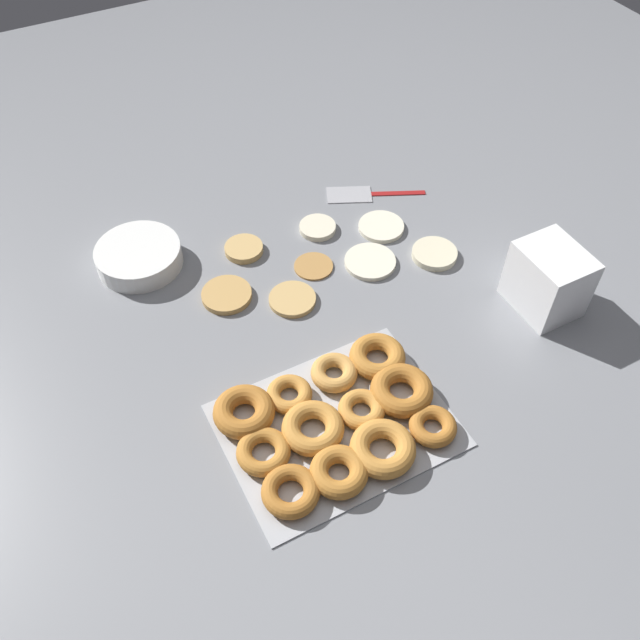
{
  "coord_description": "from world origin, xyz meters",
  "views": [
    {
      "loc": [
        -0.47,
        -0.83,
        1.03
      ],
      "look_at": [
        -0.07,
        -0.08,
        0.04
      ],
      "focal_mm": 38.0,
      "sensor_mm": 36.0,
      "label": 1
    }
  ],
  "objects": [
    {
      "name": "ground_plane",
      "position": [
        0.0,
        0.0,
        0.0
      ],
      "size": [
        3.0,
        3.0,
        0.0
      ],
      "primitive_type": "plane",
      "color": "gray"
    },
    {
      "name": "pancake_0",
      "position": [
        0.06,
        0.2,
        0.01
      ],
      "size": [
        0.08,
        0.08,
        0.01
      ],
      "primitive_type": "cylinder",
      "color": "beige",
      "rests_on": "ground_plane"
    },
    {
      "name": "pancake_1",
      "position": [
        -0.08,
        0.03,
        0.01
      ],
      "size": [
        0.1,
        0.1,
        0.01
      ],
      "primitive_type": "cylinder",
      "color": "tan",
      "rests_on": "ground_plane"
    },
    {
      "name": "pancake_2",
      "position": [
        0.11,
        0.05,
        0.01
      ],
      "size": [
        0.11,
        0.11,
        0.01
      ],
      "primitive_type": "cylinder",
      "color": "silver",
      "rests_on": "ground_plane"
    },
    {
      "name": "pancake_3",
      "position": [
        0.0,
        0.09,
        0.0
      ],
      "size": [
        0.08,
        0.08,
        0.01
      ],
      "primitive_type": "cylinder",
      "color": "#B27F42",
      "rests_on": "ground_plane"
    },
    {
      "name": "pancake_4",
      "position": [
        -0.11,
        0.21,
        0.01
      ],
      "size": [
        0.08,
        0.08,
        0.02
      ],
      "primitive_type": "cylinder",
      "color": "tan",
      "rests_on": "ground_plane"
    },
    {
      "name": "pancake_5",
      "position": [
        -0.2,
        0.1,
        0.01
      ],
      "size": [
        0.1,
        0.1,
        0.01
      ],
      "primitive_type": "cylinder",
      "color": "tan",
      "rests_on": "ground_plane"
    },
    {
      "name": "pancake_6",
      "position": [
        0.19,
        0.13,
        0.01
      ],
      "size": [
        0.1,
        0.1,
        0.01
      ],
      "primitive_type": "cylinder",
      "color": "silver",
      "rests_on": "ground_plane"
    },
    {
      "name": "pancake_7",
      "position": [
        0.25,
        0.0,
        0.01
      ],
      "size": [
        0.1,
        0.1,
        0.02
      ],
      "primitive_type": "cylinder",
      "color": "beige",
      "rests_on": "ground_plane"
    },
    {
      "name": "donut_tray",
      "position": [
        -0.15,
        -0.28,
        0.02
      ],
      "size": [
        0.39,
        0.3,
        0.04
      ],
      "color": "#ADAFB5",
      "rests_on": "ground_plane"
    },
    {
      "name": "batter_bowl",
      "position": [
        -0.33,
        0.28,
        0.02
      ],
      "size": [
        0.18,
        0.18,
        0.05
      ],
      "color": "white",
      "rests_on": "ground_plane"
    },
    {
      "name": "container_stack",
      "position": [
        0.36,
        -0.22,
        0.07
      ],
      "size": [
        0.11,
        0.14,
        0.14
      ],
      "color": "white",
      "rests_on": "ground_plane"
    },
    {
      "name": "spatula",
      "position": [
        0.21,
        0.26,
        0.0
      ],
      "size": [
        0.23,
        0.13,
        0.01
      ],
      "rotation": [
        0.0,
        0.0,
        2.7
      ],
      "color": "maroon",
      "rests_on": "ground_plane"
    }
  ]
}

